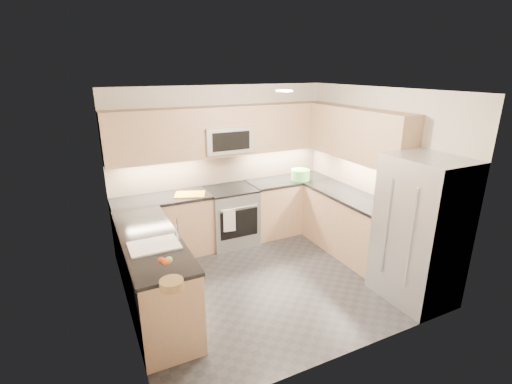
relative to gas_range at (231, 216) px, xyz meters
name	(u,v)px	position (x,y,z in m)	size (l,w,h in m)	color
floor	(267,279)	(0.00, -1.28, -0.46)	(3.60, 3.20, 0.00)	#26262B
ceiling	(269,90)	(0.00, -1.28, 2.04)	(3.60, 3.20, 0.02)	beige
wall_back	(223,164)	(0.00, 0.32, 0.79)	(3.60, 0.02, 2.50)	beige
wall_front	(351,244)	(0.00, -2.88, 0.79)	(3.60, 0.02, 2.50)	beige
wall_left	(118,216)	(-1.80, -1.28, 0.79)	(0.02, 3.20, 2.50)	beige
wall_right	(377,175)	(1.80, -1.28, 0.79)	(0.02, 3.20, 2.50)	beige
base_cab_back_left	(164,228)	(-1.09, 0.02, -0.01)	(1.42, 0.60, 0.90)	tan
base_cab_back_right	(288,206)	(1.09, 0.02, -0.01)	(1.42, 0.60, 0.90)	tan
base_cab_right	(349,225)	(1.50, -1.12, -0.01)	(0.60, 1.70, 0.90)	tan
base_cab_peninsula	(154,275)	(-1.50, -1.28, -0.01)	(0.60, 2.00, 0.90)	tan
countertop_back_left	(161,199)	(-1.09, 0.02, 0.47)	(1.42, 0.63, 0.04)	black
countertop_back_right	(289,180)	(1.09, 0.02, 0.47)	(1.42, 0.63, 0.04)	black
countertop_right	(352,196)	(1.50, -1.12, 0.47)	(0.63, 1.70, 0.04)	black
countertop_peninsula	(150,239)	(-1.50, -1.28, 0.47)	(0.63, 2.00, 0.04)	black
upper_cab_back	(226,131)	(0.00, 0.15, 1.37)	(3.60, 0.35, 0.75)	tan
upper_cab_right	(358,134)	(1.62, -1.00, 1.37)	(0.35, 1.95, 0.75)	tan
backsplash_back	(223,168)	(0.00, 0.32, 0.74)	(3.60, 0.01, 0.51)	tan
backsplash_right	(356,172)	(1.80, -0.82, 0.74)	(0.01, 2.30, 0.51)	tan
gas_range	(231,216)	(0.00, 0.00, 0.00)	(0.76, 0.65, 0.91)	gray
range_cooktop	(230,189)	(0.00, 0.00, 0.46)	(0.76, 0.65, 0.03)	black
oven_door_glass	(239,224)	(0.00, -0.33, -0.01)	(0.62, 0.02, 0.45)	black
oven_handle	(239,208)	(0.00, -0.35, 0.26)	(0.02, 0.02, 0.60)	#B2B5BA
microwave	(226,139)	(0.00, 0.12, 1.24)	(0.76, 0.40, 0.40)	#ADB0B5
microwave_door	(231,141)	(0.00, -0.08, 1.24)	(0.60, 0.01, 0.28)	black
refrigerator	(420,231)	(1.45, -2.43, 0.45)	(0.70, 0.90, 1.80)	#AAADB2
fridge_handle_left	(410,239)	(1.08, -2.61, 0.49)	(0.02, 0.02, 1.20)	#B2B5BA
fridge_handle_right	(386,227)	(1.08, -2.25, 0.49)	(0.02, 0.02, 1.20)	#B2B5BA
sink_basin	(155,251)	(-1.50, -1.53, 0.42)	(0.52, 0.38, 0.16)	white
faucet	(177,230)	(-1.24, -1.53, 0.62)	(0.03, 0.03, 0.28)	silver
utensil_bowl	(300,175)	(1.23, -0.11, 0.57)	(0.31, 0.31, 0.18)	#60C755
cutting_board	(190,194)	(-0.68, -0.05, 0.49)	(0.44, 0.31, 0.01)	orange
fruit_basket	(172,284)	(-1.52, -2.39, 0.52)	(0.21, 0.21, 0.08)	olive
fruit_apple	(161,260)	(-1.54, -2.08, 0.60)	(0.06, 0.06, 0.06)	#B23514
fruit_pear	(169,260)	(-1.47, -2.10, 0.60)	(0.07, 0.07, 0.07)	#63B74E
dish_towel_check	(229,221)	(-0.18, -0.37, 0.10)	(0.19, 0.02, 0.35)	white
fruit_orange	(166,262)	(-1.50, -2.12, 0.60)	(0.07, 0.07, 0.07)	#E05718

